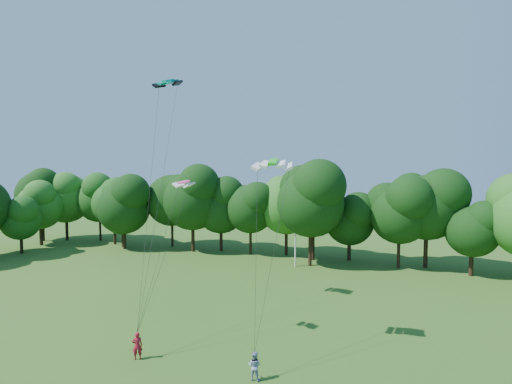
% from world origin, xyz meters
% --- Properties ---
extents(utility_pole, '(1.65, 0.31, 8.29)m').
position_xyz_m(utility_pole, '(0.23, 32.16, 4.26)').
color(utility_pole, beige).
rests_on(utility_pole, ground).
extents(kite_flyer_left, '(0.83, 0.77, 1.89)m').
position_xyz_m(kite_flyer_left, '(-3.22, 4.27, 0.95)').
color(kite_flyer_left, maroon).
rests_on(kite_flyer_left, ground).
extents(kite_flyer_right, '(0.86, 0.67, 1.75)m').
position_xyz_m(kite_flyer_right, '(5.13, 4.68, 0.87)').
color(kite_flyer_right, '#8999BE').
rests_on(kite_flyer_right, ground).
extents(kite_teal, '(2.81, 1.55, 0.51)m').
position_xyz_m(kite_teal, '(-6.61, 13.67, 20.71)').
color(kite_teal, '#049085').
rests_on(kite_teal, ground).
extents(kite_green, '(2.95, 1.61, 0.54)m').
position_xyz_m(kite_green, '(4.91, 8.89, 13.38)').
color(kite_green, green).
rests_on(kite_green, ground).
extents(kite_pink, '(1.83, 1.24, 0.26)m').
position_xyz_m(kite_pink, '(-1.72, 8.06, 11.91)').
color(kite_pink, '#FF4693').
rests_on(kite_pink, ground).
extents(tree_back_west, '(6.77, 6.77, 9.84)m').
position_xyz_m(tree_back_west, '(-28.93, 34.30, 6.14)').
color(tree_back_west, '#372316').
rests_on(tree_back_west, ground).
extents(tree_back_center, '(9.01, 9.01, 13.11)m').
position_xyz_m(tree_back_center, '(1.55, 36.56, 8.19)').
color(tree_back_center, black).
rests_on(tree_back_center, ground).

